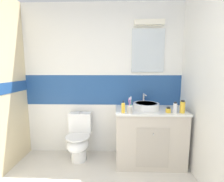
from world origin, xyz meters
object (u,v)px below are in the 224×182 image
toothbrush_cup (130,109)px  mouthwash_bottle (182,107)px  sink_basin (146,105)px  hair_gel_jar (168,110)px  soap_dispenser (123,108)px  deodorant_spray_can (175,108)px  toilet (79,138)px

toothbrush_cup → mouthwash_bottle: 0.72m
sink_basin → hair_gel_jar: 0.35m
sink_basin → toothbrush_cup: size_ratio=1.90×
soap_dispenser → mouthwash_bottle: bearing=1.2°
soap_dispenser → hair_gel_jar: (0.63, 0.02, -0.03)m
mouthwash_bottle → hair_gel_jar: size_ratio=2.27×
deodorant_spray_can → hair_gel_jar: bearing=170.6°
toilet → toothbrush_cup: 1.00m
mouthwash_bottle → hair_gel_jar: bearing=177.9°
soap_dispenser → hair_gel_jar: size_ratio=2.27×
soap_dispenser → mouthwash_bottle: same height
sink_basin → toilet: sink_basin is taller
toilet → mouthwash_bottle: size_ratio=4.27×
hair_gel_jar → toothbrush_cup: bearing=-176.5°
toothbrush_cup → mouthwash_bottle: (0.72, 0.03, 0.02)m
soap_dispenser → deodorant_spray_can: 0.71m
sink_basin → hair_gel_jar: size_ratio=5.64×
soap_dispenser → mouthwash_bottle: size_ratio=1.00×
toilet → deodorant_spray_can: 1.53m
soap_dispenser → hair_gel_jar: bearing=2.3°
sink_basin → toilet: (-1.05, 0.00, -0.55)m
mouthwash_bottle → toothbrush_cup: bearing=-178.0°
toilet → hair_gel_jar: bearing=-9.5°
toothbrush_cup → soap_dispenser: (-0.09, 0.01, 0.01)m
sink_basin → toilet: bearing=179.9°
hair_gel_jar → deodorant_spray_can: size_ratio=0.50×
soap_dispenser → toilet: bearing=160.5°
sink_basin → toothbrush_cup: toothbrush_cup is taller
toothbrush_cup → mouthwash_bottle: bearing=2.0°
sink_basin → toothbrush_cup: 0.37m
mouthwash_bottle → deodorant_spray_can: (-0.10, -0.01, -0.01)m
sink_basin → hair_gel_jar: sink_basin is taller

